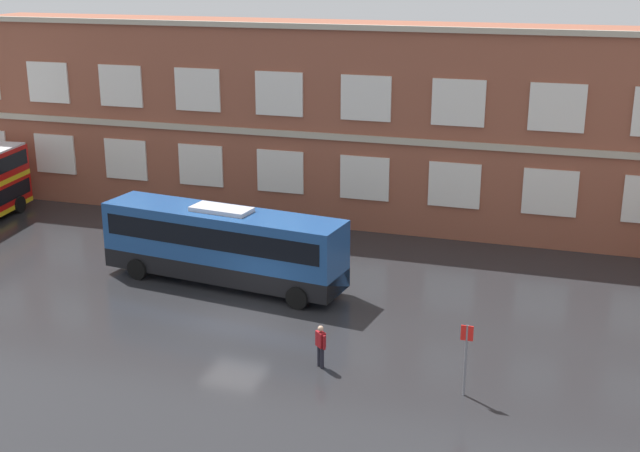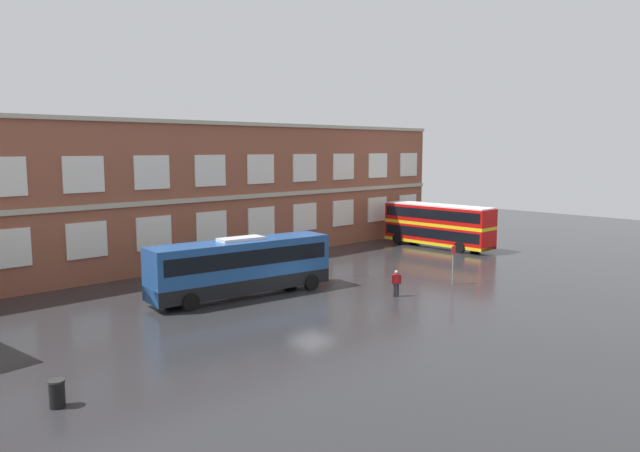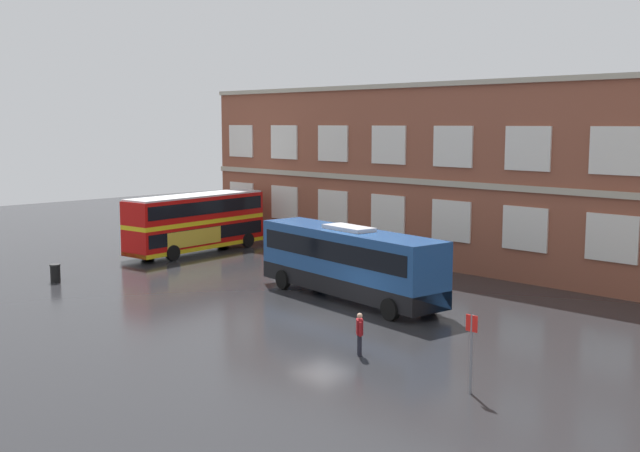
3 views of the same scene
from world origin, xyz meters
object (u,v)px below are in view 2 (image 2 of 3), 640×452
at_px(bus_stand_flag, 453,261).
at_px(station_litter_bin, 57,393).
at_px(double_decker_middle, 438,225).
at_px(touring_coach, 241,267).
at_px(waiting_passenger, 396,282).

xyz_separation_m(bus_stand_flag, station_litter_bin, (-27.31, -1.41, -1.12)).
height_order(double_decker_middle, bus_stand_flag, double_decker_middle).
bearing_deg(double_decker_middle, bus_stand_flag, -141.04).
xyz_separation_m(double_decker_middle, touring_coach, (-25.00, -2.67, -0.24)).
relative_size(double_decker_middle, touring_coach, 0.90).
xyz_separation_m(double_decker_middle, bus_stand_flag, (-12.43, -10.05, -0.51)).
relative_size(double_decker_middle, station_litter_bin, 10.68).
xyz_separation_m(double_decker_middle, station_litter_bin, (-39.74, -11.46, -1.63)).
distance_m(double_decker_middle, station_litter_bin, 41.39).
height_order(touring_coach, station_litter_bin, touring_coach).
xyz_separation_m(double_decker_middle, waiting_passenger, (-17.96, -9.53, -1.22)).
bearing_deg(double_decker_middle, touring_coach, -173.91).
relative_size(touring_coach, station_litter_bin, 11.87).
height_order(double_decker_middle, touring_coach, double_decker_middle).
bearing_deg(touring_coach, bus_stand_flag, -30.41).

